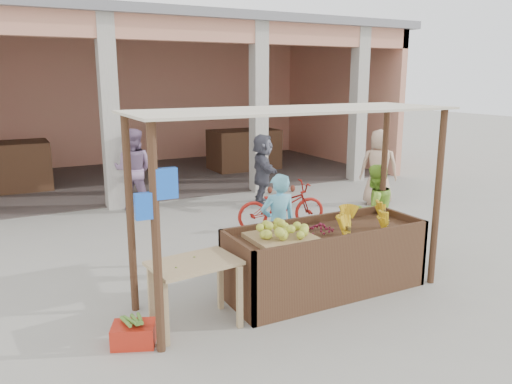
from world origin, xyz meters
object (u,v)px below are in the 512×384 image
side_table (194,273)px  motorcycle (281,205)px  vendor_blue (278,221)px  vendor_green (374,208)px  red_crate (134,334)px  fruit_stall (325,262)px

side_table → motorcycle: bearing=38.7°
motorcycle → vendor_blue: bearing=159.8°
vendor_blue → vendor_green: bearing=-175.9°
vendor_blue → vendor_green: size_ratio=1.01×
side_table → motorcycle: (2.74, 2.76, -0.18)m
side_table → vendor_green: vendor_green is taller
red_crate → motorcycle: (3.46, 2.85, 0.34)m
motorcycle → side_table: bearing=146.7°
fruit_stall → red_crate: 2.59m
side_table → red_crate: (-0.72, -0.09, -0.52)m
vendor_blue → vendor_green: (1.67, -0.06, -0.01)m
fruit_stall → side_table: bearing=-176.6°
vendor_blue → red_crate: bearing=29.9°
vendor_blue → vendor_green: vendor_blue is taller
red_crate → vendor_blue: vendor_blue is taller
fruit_stall → motorcycle: size_ratio=1.49×
vendor_blue → motorcycle: (1.12, 1.83, -0.32)m
fruit_stall → vendor_green: (1.44, 0.76, 0.37)m
side_table → motorcycle: 3.89m
fruit_stall → red_crate: size_ratio=5.89×
vendor_green → motorcycle: vendor_green is taller
fruit_stall → vendor_blue: size_ratio=1.68×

